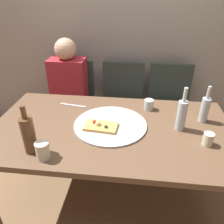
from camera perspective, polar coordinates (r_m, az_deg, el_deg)
The scene contains 16 objects.
ground_plane at distance 2.06m, azimuth -0.13°, elevation -21.35°, with size 8.00×8.00×0.00m, color brown.
back_wall at distance 2.45m, azimuth 3.31°, elevation 22.76°, with size 6.00×0.10×2.60m, color gray.
dining_table at distance 1.59m, azimuth -0.15°, elevation -5.99°, with size 1.67×0.92×0.75m.
pizza_tray at distance 1.56m, azimuth -0.43°, elevation -3.23°, with size 0.51×0.51×0.01m, color #ADADB2.
pizza_slice_last at distance 1.51m, azimuth -2.95°, elevation -3.60°, with size 0.23×0.15×0.05m.
wine_bottle at distance 1.35m, azimuth -20.60°, elevation -5.34°, with size 0.08×0.08×0.30m.
beer_bottle at distance 1.53m, azimuth 17.40°, elevation -0.62°, with size 0.06×0.06×0.31m.
water_bottle at distance 1.69m, azimuth 22.66°, elevation 0.72°, with size 0.06×0.06×0.27m.
tumbler_near at distance 1.48m, azimuth 23.38°, elevation -6.41°, with size 0.06×0.06×0.08m, color beige.
tumbler_far at distance 1.32m, azimuth -17.31°, elevation -9.39°, with size 0.08×0.08×0.11m, color beige.
wine_glass at distance 1.76m, azimuth 9.40°, elevation 1.89°, with size 0.07×0.07×0.08m, color #B7C6BC.
table_knife at distance 1.84m, azimuth -9.96°, elevation 1.69°, with size 0.22×0.02×0.01m, color #B7B7BC.
chair_left at distance 2.50m, azimuth -10.15°, elevation 3.52°, with size 0.44×0.44×0.90m.
chair_middle at distance 2.40m, azimuth 2.59°, elevation 2.89°, with size 0.44×0.44×0.90m.
chair_right at distance 2.42m, azimuth 14.35°, elevation 2.17°, with size 0.44×0.44×0.90m.
guest_in_sweater at distance 2.31m, azimuth -11.43°, elevation 4.69°, with size 0.36×0.56×1.17m.
Camera 1 is at (0.15, -1.28, 1.61)m, focal length 35.72 mm.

